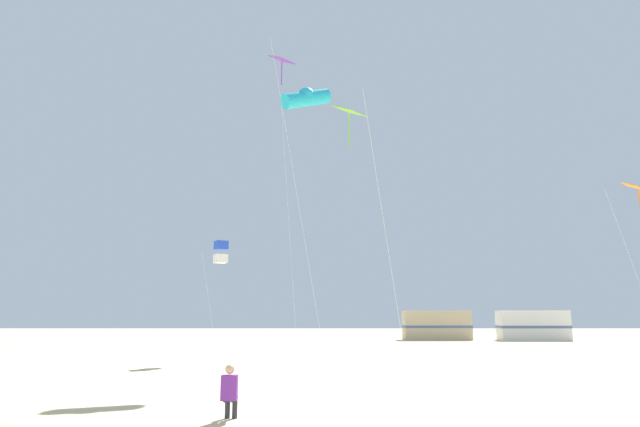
{
  "coord_description": "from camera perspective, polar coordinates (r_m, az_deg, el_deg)",
  "views": [
    {
      "loc": [
        1.57,
        -7.22,
        2.15
      ],
      "look_at": [
        1.61,
        8.13,
        5.14
      ],
      "focal_mm": 30.01,
      "sensor_mm": 36.0,
      "label": 1
    }
  ],
  "objects": [
    {
      "name": "kite_box_blue",
      "position": [
        28.22,
        -10.68,
        -4.07
      ],
      "size": [
        1.36,
        1.36,
        6.05
      ],
      "color": "silver",
      "rests_on": "ground"
    },
    {
      "name": "kite_diamond_orange",
      "position": [
        20.46,
        30.68,
        1.81
      ],
      "size": [
        1.67,
        1.67,
        6.56
      ],
      "color": "silver",
      "rests_on": "ground"
    },
    {
      "name": "rv_van_tan",
      "position": [
        54.37,
        12.17,
        -11.58
      ],
      "size": [
        6.46,
        2.4,
        2.8
      ],
      "rotation": [
        0.0,
        0.0,
        0.01
      ],
      "color": "#C6B28C",
      "rests_on": "ground"
    },
    {
      "name": "kite_diamond_lime",
      "position": [
        17.74,
        3.22,
        9.84
      ],
      "size": [
        2.4,
        2.4,
        9.02
      ],
      "color": "silver",
      "rests_on": "ground"
    },
    {
      "name": "kite_flyer_standing",
      "position": [
        12.17,
        -9.75,
        -18.11
      ],
      "size": [
        0.34,
        0.51,
        1.16
      ],
      "rotation": [
        0.0,
        0.0,
        3.15
      ],
      "color": "#722D99",
      "rests_on": "ground"
    },
    {
      "name": "kite_tube_cyan",
      "position": [
        24.99,
        -1.63,
        12.21
      ],
      "size": [
        2.46,
        2.16,
        12.71
      ],
      "color": "silver",
      "rests_on": "ground"
    },
    {
      "name": "kite_diamond_violet",
      "position": [
        24.07,
        -4.08,
        14.66
      ],
      "size": [
        2.58,
        2.58,
        13.47
      ],
      "color": "silver",
      "rests_on": "ground"
    },
    {
      "name": "rv_van_white",
      "position": [
        55.78,
        21.59,
        -11.04
      ],
      "size": [
        6.53,
        2.6,
        2.8
      ],
      "rotation": [
        0.0,
        0.0,
        -0.04
      ],
      "color": "white",
      "rests_on": "ground"
    }
  ]
}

